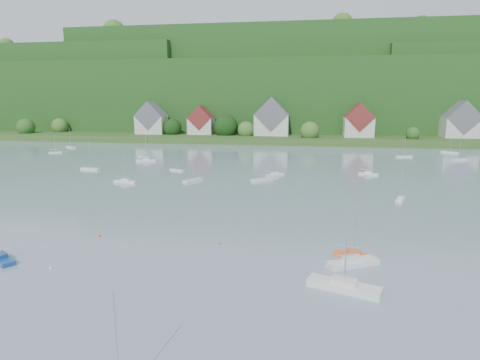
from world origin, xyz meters
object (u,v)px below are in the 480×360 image
object	(u,v)px
near_sailboat_3	(353,262)
near_sailboat_1	(1,258)
near_sailboat_5	(354,254)
near_sailboat_4	(344,286)

from	to	relation	value
near_sailboat_3	near_sailboat_1	bearing A→B (deg)	158.55
near_sailboat_1	near_sailboat_5	distance (m)	45.60
near_sailboat_3	near_sailboat_5	world-z (taller)	near_sailboat_3
near_sailboat_1	near_sailboat_3	xyz separation A→B (m)	(44.42, 5.56, 0.04)
near_sailboat_5	near_sailboat_1	bearing A→B (deg)	-155.31
near_sailboat_4	near_sailboat_5	xyz separation A→B (m)	(2.12, 9.52, -0.11)
near_sailboat_3	near_sailboat_5	xyz separation A→B (m)	(0.42, 2.70, -0.07)
near_sailboat_3	near_sailboat_4	xyz separation A→B (m)	(-1.71, -6.83, 0.04)
near_sailboat_3	near_sailboat_4	bearing A→B (deg)	-132.62
near_sailboat_3	near_sailboat_5	distance (m)	2.73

